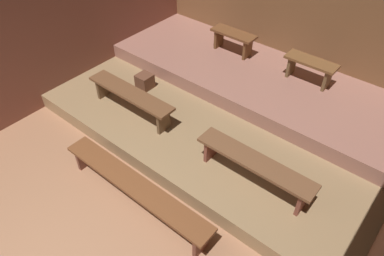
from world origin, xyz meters
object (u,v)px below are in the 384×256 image
wooden_crate_lower (145,81)px  bench_middle_right (310,66)px  bench_lower_right (255,165)px  bench_floor_center (135,187)px  bench_middle_left (233,38)px  bench_lower_left (131,96)px

wooden_crate_lower → bench_middle_right: bearing=36.0°
bench_lower_right → bench_floor_center: bearing=-134.0°
bench_middle_left → wooden_crate_lower: bench_middle_left is taller
bench_middle_right → bench_floor_center: bearing=-101.6°
bench_floor_center → bench_middle_left: bench_middle_left is taller
bench_floor_center → bench_middle_right: size_ratio=2.82×
bench_middle_left → bench_lower_right: bearing=-49.7°
bench_middle_left → bench_middle_right: bearing=0.0°
bench_lower_left → bench_lower_right: same height
bench_lower_left → bench_middle_left: size_ratio=1.92×
bench_lower_left → bench_lower_right: 2.27m
bench_floor_center → bench_middle_right: 3.44m
bench_floor_center → wooden_crate_lower: wooden_crate_lower is taller
bench_lower_left → bench_middle_right: size_ratio=1.92×
bench_middle_left → bench_lower_left: bearing=-99.5°
bench_middle_right → bench_lower_left: bearing=-130.3°
bench_lower_left → wooden_crate_lower: bearing=118.3°
bench_middle_right → bench_lower_right: bearing=-80.5°
bench_middle_left → wooden_crate_lower: bearing=-113.6°
bench_lower_right → bench_middle_left: size_ratio=1.92×
bench_lower_right → bench_middle_right: size_ratio=1.92×
wooden_crate_lower → bench_floor_center: bearing=-47.9°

